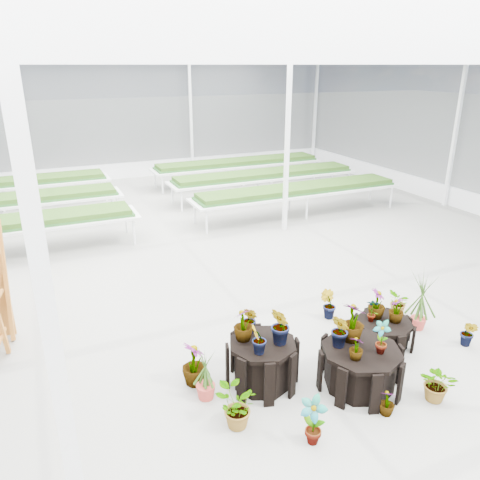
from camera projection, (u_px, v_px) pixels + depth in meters
name	position (u px, v px, depth m)	size (l,w,h in m)	color
ground_plane	(245.00, 322.00, 8.13)	(24.00, 24.00, 0.00)	gray
greenhouse_shell	(245.00, 197.00, 7.33)	(18.00, 24.00, 4.50)	white
steel_frame	(245.00, 197.00, 7.33)	(18.00, 24.00, 4.50)	silver
nursery_benches	(146.00, 198.00, 14.14)	(16.00, 7.00, 0.84)	silver
plinth_tall	(262.00, 363.00, 6.46)	(0.97, 0.97, 0.66)	black
plinth_mid	(360.00, 368.00, 6.42)	(1.13, 1.13, 0.59)	black
plinth_low	(383.00, 333.00, 7.43)	(0.91, 0.91, 0.41)	black
nursery_plants	(332.00, 341.00, 6.67)	(4.58, 2.91, 1.24)	#244113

